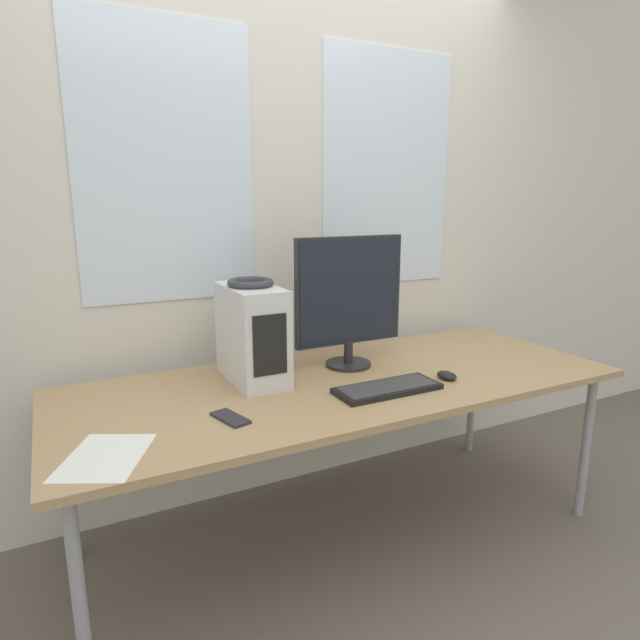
% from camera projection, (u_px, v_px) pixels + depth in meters
% --- Properties ---
extents(ground_plane, '(14.00, 14.00, 0.00)m').
position_uv_depth(ground_plane, '(403.00, 601.00, 1.95)').
color(ground_plane, '#665B51').
extents(wall_back, '(8.00, 0.07, 2.70)m').
position_uv_depth(wall_back, '(286.00, 216.00, 2.53)').
color(wall_back, beige).
rests_on(wall_back, ground_plane).
extents(desk, '(2.26, 0.89, 0.71)m').
position_uv_depth(desk, '(345.00, 389.00, 2.18)').
color(desk, tan).
rests_on(desk, ground_plane).
extents(pc_tower, '(0.19, 0.39, 0.38)m').
position_uv_depth(pc_tower, '(252.00, 334.00, 2.13)').
color(pc_tower, silver).
rests_on(pc_tower, desk).
extents(headphones, '(0.18, 0.18, 0.03)m').
position_uv_depth(headphones, '(250.00, 283.00, 2.09)').
color(headphones, '#333338').
rests_on(headphones, pc_tower).
extents(monitor_main, '(0.50, 0.20, 0.57)m').
position_uv_depth(monitor_main, '(349.00, 298.00, 2.28)').
color(monitor_main, black).
rests_on(monitor_main, desk).
extents(keyboard, '(0.41, 0.16, 0.02)m').
position_uv_depth(keyboard, '(387.00, 388.00, 2.04)').
color(keyboard, black).
rests_on(keyboard, desk).
extents(mouse, '(0.07, 0.09, 0.03)m').
position_uv_depth(mouse, '(447.00, 375.00, 2.18)').
color(mouse, black).
rests_on(mouse, desk).
extents(cell_phone, '(0.10, 0.17, 0.01)m').
position_uv_depth(cell_phone, '(230.00, 418.00, 1.78)').
color(cell_phone, '#232328').
rests_on(cell_phone, desk).
extents(paper_sheet_left, '(0.32, 0.36, 0.00)m').
position_uv_depth(paper_sheet_left, '(105.00, 457.00, 1.52)').
color(paper_sheet_left, white).
rests_on(paper_sheet_left, desk).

